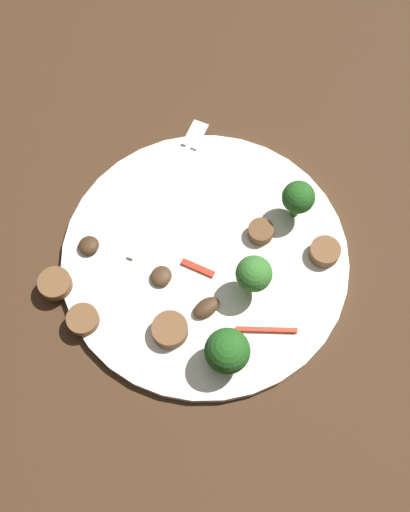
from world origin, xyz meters
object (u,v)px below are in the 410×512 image
at_px(fork, 173,177).
at_px(pepper_strip_0, 202,270).
at_px(mushroom_2, 161,276).
at_px(pepper_strip_1, 266,330).
at_px(sausage_slice_0, 83,319).
at_px(sausage_slice_2, 55,284).
at_px(mushroom_0, 89,245).
at_px(plate, 205,258).
at_px(broccoli_floret_1, 227,351).
at_px(sausage_slice_4, 261,232).
at_px(sausage_slice_1, 170,330).
at_px(sausage_slice_3, 325,252).
at_px(broccoli_floret_2, 254,274).
at_px(mushroom_1, 206,307).
at_px(broccoli_floret_0, 298,198).

relative_size(fork, pepper_strip_0, 5.11).
distance_m(mushroom_2, pepper_strip_1, 0.12).
distance_m(sausage_slice_0, sausage_slice_2, 0.05).
height_order(fork, mushroom_0, mushroom_0).
distance_m(fork, sausage_slice_2, 0.17).
bearing_deg(plate, broccoli_floret_1, -142.16).
bearing_deg(sausage_slice_4, sausage_slice_1, 166.25).
height_order(sausage_slice_1, sausage_slice_4, sausage_slice_1).
bearing_deg(sausage_slice_3, pepper_strip_0, 125.33).
distance_m(broccoli_floret_2, mushroom_0, 0.17).
bearing_deg(fork, sausage_slice_1, -156.21).
distance_m(sausage_slice_1, pepper_strip_1, 0.09).
distance_m(sausage_slice_0, mushroom_1, 0.12).
distance_m(broccoli_floret_0, broccoli_floret_2, 0.09).
xyz_separation_m(fork, broccoli_floret_0, (0.02, -0.13, 0.03)).
relative_size(broccoli_floret_1, sausage_slice_0, 1.69).
bearing_deg(broccoli_floret_1, mushroom_0, 77.00).
bearing_deg(mushroom_1, pepper_strip_1, -83.49).
xyz_separation_m(broccoli_floret_0, pepper_strip_1, (-0.13, -0.03, -0.03)).
relative_size(broccoli_floret_0, pepper_strip_0, 1.49).
distance_m(fork, sausage_slice_4, 0.11).
bearing_deg(fork, pepper_strip_0, -140.33).
bearing_deg(pepper_strip_1, sausage_slice_4, 28.44).
bearing_deg(mushroom_1, mushroom_0, 88.09).
distance_m(sausage_slice_0, pepper_strip_0, 0.13).
distance_m(sausage_slice_2, mushroom_2, 0.10).
xyz_separation_m(sausage_slice_1, pepper_strip_0, (0.07, 0.00, -0.01)).
relative_size(broccoli_floret_2, pepper_strip_0, 1.57).
height_order(broccoli_floret_1, broccoli_floret_2, broccoli_floret_2).
bearing_deg(broccoli_floret_1, sausage_slice_0, 101.75).
bearing_deg(sausage_slice_3, broccoli_floret_1, 164.46).
height_order(broccoli_floret_1, mushroom_2, broccoli_floret_1).
xyz_separation_m(sausage_slice_2, mushroom_2, (0.06, -0.09, -0.00)).
bearing_deg(sausage_slice_0, plate, -32.48).
height_order(plate, sausage_slice_4, sausage_slice_4).
height_order(broccoli_floret_2, sausage_slice_2, broccoli_floret_2).
xyz_separation_m(sausage_slice_4, pepper_strip_0, (-0.06, 0.03, -0.00)).
bearing_deg(sausage_slice_3, broccoli_floret_2, 143.08).
distance_m(plate, sausage_slice_1, 0.09).
height_order(sausage_slice_0, sausage_slice_3, sausage_slice_3).
bearing_deg(plate, broccoli_floret_2, -99.69).
bearing_deg(broccoli_floret_2, fork, 59.55).
distance_m(sausage_slice_0, sausage_slice_4, 0.20).
bearing_deg(sausage_slice_2, sausage_slice_3, -55.64).
bearing_deg(plate, mushroom_2, 145.76).
distance_m(broccoli_floret_2, pepper_strip_0, 0.06).
relative_size(sausage_slice_0, sausage_slice_4, 1.18).
xyz_separation_m(sausage_slice_2, pepper_strip_0, (0.08, -0.12, -0.00)).
bearing_deg(sausage_slice_1, sausage_slice_0, 109.68).
xyz_separation_m(mushroom_1, pepper_strip_0, (0.03, 0.02, -0.00)).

